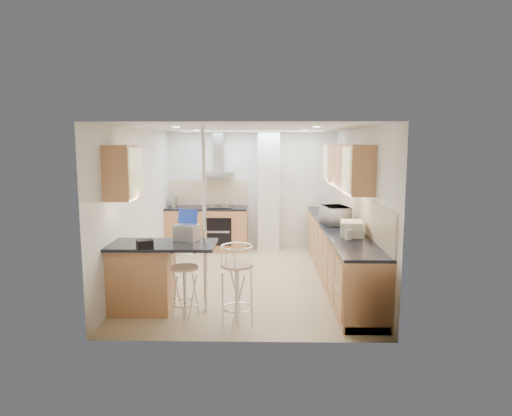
{
  "coord_description": "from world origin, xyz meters",
  "views": [
    {
      "loc": [
        0.26,
        -7.37,
        2.29
      ],
      "look_at": [
        0.12,
        0.2,
        1.18
      ],
      "focal_mm": 32.0,
      "sensor_mm": 36.0,
      "label": 1
    }
  ],
  "objects_px": {
    "bar_stool_near": "(185,285)",
    "microwave": "(335,215)",
    "bar_stool_end": "(237,286)",
    "bread_bin": "(352,228)",
    "laptop": "(187,232)"
  },
  "relations": [
    {
      "from": "bar_stool_end",
      "to": "bread_bin",
      "type": "distance_m",
      "value": 2.03
    },
    {
      "from": "laptop",
      "to": "bar_stool_near",
      "type": "height_order",
      "value": "laptop"
    },
    {
      "from": "microwave",
      "to": "laptop",
      "type": "xyz_separation_m",
      "value": [
        -2.25,
        -1.35,
        -0.03
      ]
    },
    {
      "from": "microwave",
      "to": "bar_stool_near",
      "type": "height_order",
      "value": "microwave"
    },
    {
      "from": "bar_stool_near",
      "to": "bread_bin",
      "type": "xyz_separation_m",
      "value": [
        2.3,
        0.93,
        0.57
      ]
    },
    {
      "from": "microwave",
      "to": "bread_bin",
      "type": "xyz_separation_m",
      "value": [
        0.1,
        -0.91,
        -0.05
      ]
    },
    {
      "from": "laptop",
      "to": "bar_stool_near",
      "type": "xyz_separation_m",
      "value": [
        0.05,
        -0.5,
        -0.59
      ]
    },
    {
      "from": "bar_stool_end",
      "to": "laptop",
      "type": "bearing_deg",
      "value": 85.13
    },
    {
      "from": "microwave",
      "to": "bread_bin",
      "type": "height_order",
      "value": "microwave"
    },
    {
      "from": "bar_stool_near",
      "to": "bread_bin",
      "type": "distance_m",
      "value": 2.54
    },
    {
      "from": "bar_stool_near",
      "to": "microwave",
      "type": "bearing_deg",
      "value": 41.79
    },
    {
      "from": "bar_stool_end",
      "to": "bread_bin",
      "type": "relative_size",
      "value": 2.56
    },
    {
      "from": "laptop",
      "to": "bread_bin",
      "type": "height_order",
      "value": "laptop"
    },
    {
      "from": "bar_stool_near",
      "to": "bread_bin",
      "type": "height_order",
      "value": "bread_bin"
    },
    {
      "from": "bar_stool_end",
      "to": "bar_stool_near",
      "type": "bearing_deg",
      "value": 112.59
    }
  ]
}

